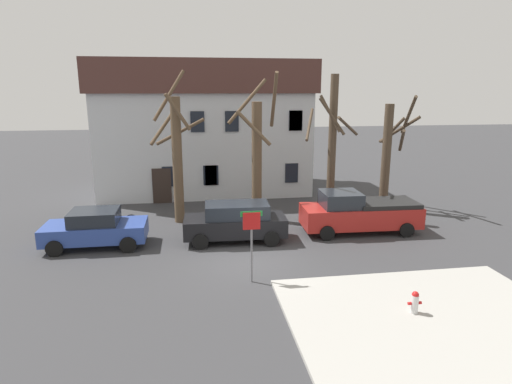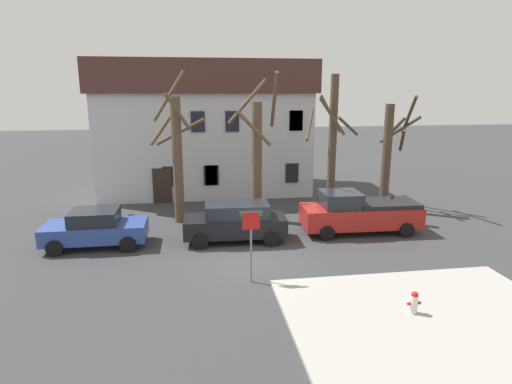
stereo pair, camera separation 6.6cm
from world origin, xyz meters
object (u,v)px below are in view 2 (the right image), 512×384
Objects in this scene: tree_bare_mid at (257,154)px; fire_hydrant at (414,302)px; car_black_wagon at (236,222)px; street_sign_pole at (251,233)px; building_main at (205,126)px; tree_bare_end at (389,153)px; tree_bare_far at (332,144)px; pickup_truck_red at (359,212)px; car_blue_sedan at (96,228)px; bicycle_leaning at (120,222)px; tree_bare_near at (177,154)px.

fire_hydrant is (3.13, -10.53, -2.94)m from tree_bare_mid.
street_sign_pole is (0.12, -4.27, 0.92)m from car_black_wagon.
tree_bare_end is (9.85, -6.60, -1.06)m from building_main.
car_black_wagon is at bearing 91.56° from street_sign_pole.
pickup_truck_red is (0.52, -2.90, -2.92)m from tree_bare_far.
pickup_truck_red is at bearing -32.24° from tree_bare_mid.
tree_bare_far is 12.23m from car_blue_sedan.
tree_bare_mid reaches higher than fire_hydrant.
pickup_truck_red reaches higher than fire_hydrant.
car_black_wagon is 5.97m from bicycle_leaning.
tree_bare_mid is at bearing 106.58° from fire_hydrant.
car_blue_sedan is at bearing -116.31° from building_main.
tree_bare_end is 2.45× the size of street_sign_pole.
tree_bare_near is at bearing 127.11° from car_black_wagon.
building_main is 11.08m from car_black_wagon.
tree_bare_near is 9.37m from pickup_truck_red.
tree_bare_mid reaches higher than street_sign_pole.
tree_bare_mid is 7.53m from bicycle_leaning.
tree_bare_near reaches higher than pickup_truck_red.
tree_bare_mid is 4.27× the size of bicycle_leaning.
car_blue_sedan is at bearing -158.34° from tree_bare_mid.
tree_bare_near reaches higher than tree_bare_far.
tree_bare_near reaches higher than bicycle_leaning.
building_main is 19.06m from fire_hydrant.
tree_bare_end is 1.49× the size of car_blue_sedan.
building_main is 15.02m from street_sign_pole.
tree_bare_far is at bearing -48.73° from building_main.
tree_bare_near is 4.04m from tree_bare_mid.
tree_bare_near reaches higher than tree_bare_mid.
fire_hydrant is at bearing -111.00° from tree_bare_end.
tree_bare_end reaches higher than car_blue_sedan.
tree_bare_mid is 8.47m from car_blue_sedan.
building_main is 7.34m from tree_bare_near.
tree_bare_end is at bearing 42.96° from street_sign_pole.
bicycle_leaning is at bearing -174.18° from tree_bare_mid.
building_main reaches higher than tree_bare_near.
pickup_truck_red is at bearing -19.51° from tree_bare_near.
car_blue_sedan is 0.93× the size of car_black_wagon.
tree_bare_near is at bearing 17.57° from bicycle_leaning.
fire_hydrant is at bearing -99.78° from pickup_truck_red.
car_blue_sedan is (-14.94, -3.69, -2.40)m from tree_bare_end.
tree_bare_mid is at bearing 147.76° from pickup_truck_red.
tree_bare_end is at bearing 23.74° from car_black_wagon.
tree_bare_far is 10.78× the size of fire_hydrant.
car_black_wagon is (-8.91, -3.92, -2.30)m from tree_bare_end.
tree_bare_end reaches higher than pickup_truck_red.
tree_bare_near is 8.30m from street_sign_pole.
pickup_truck_red reaches higher than car_black_wagon.
fire_hydrant is at bearing -34.32° from street_sign_pole.
street_sign_pole is at bearing 145.68° from fire_hydrant.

